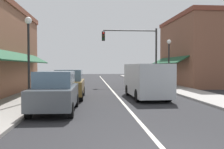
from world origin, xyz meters
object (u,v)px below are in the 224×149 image
parked_car_nearest_left (55,92)px  traffic_signal_mast_arm (137,46)px  street_lamp_right_mid (169,55)px  parked_car_second_left (69,84)px  street_lamp_left_near (29,45)px  van_in_lane (146,80)px

parked_car_nearest_left → traffic_signal_mast_arm: size_ratio=0.72×
street_lamp_right_mid → parked_car_nearest_left: bearing=-129.2°
parked_car_second_left → street_lamp_right_mid: bearing=35.0°
parked_car_second_left → traffic_signal_mast_arm: 11.23m
parked_car_nearest_left → street_lamp_left_near: (-1.68, 2.36, 2.20)m
parked_car_nearest_left → parked_car_second_left: bearing=88.2°
parked_car_nearest_left → street_lamp_left_near: bearing=126.4°
parked_car_nearest_left → van_in_lane: (4.95, 4.25, 0.27)m
van_in_lane → street_lamp_right_mid: (3.29, 5.85, 1.78)m
traffic_signal_mast_arm → street_lamp_left_near: bearing=-124.9°
parked_car_second_left → traffic_signal_mast_arm: traffic_signal_mast_arm is taller
parked_car_nearest_left → van_in_lane: 6.53m
traffic_signal_mast_arm → street_lamp_left_near: (-7.83, -11.23, -0.89)m
parked_car_nearest_left → street_lamp_right_mid: 13.19m
parked_car_nearest_left → traffic_signal_mast_arm: 15.23m
parked_car_nearest_left → street_lamp_right_mid: street_lamp_right_mid is taller
street_lamp_left_near → street_lamp_right_mid: bearing=38.0°
parked_car_second_left → traffic_signal_mast_arm: size_ratio=0.71×
van_in_lane → street_lamp_right_mid: street_lamp_right_mid is taller
street_lamp_left_near → street_lamp_right_mid: size_ratio=1.06×
parked_car_nearest_left → parked_car_second_left: same height
parked_car_nearest_left → van_in_lane: bearing=41.5°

